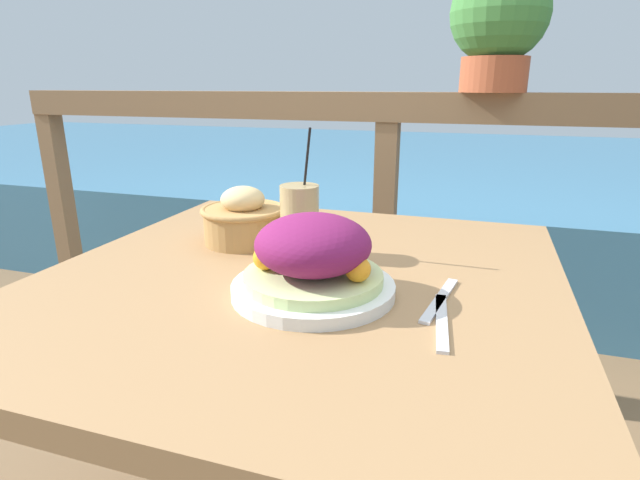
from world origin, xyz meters
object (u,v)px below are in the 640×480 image
(drink_glass, at_px, (300,220))
(bread_basket, at_px, (244,219))
(potted_plant, at_px, (499,22))
(salad_plate, at_px, (313,261))

(drink_glass, relative_size, bread_basket, 1.38)
(drink_glass, relative_size, potted_plant, 0.71)
(salad_plate, xyz_separation_m, bread_basket, (-0.23, 0.22, -0.01))
(salad_plate, xyz_separation_m, drink_glass, (-0.09, 0.18, 0.01))
(potted_plant, bearing_deg, bread_basket, -125.16)
(salad_plate, relative_size, potted_plant, 0.74)
(bread_basket, bearing_deg, potted_plant, 54.84)
(drink_glass, bearing_deg, salad_plate, -63.95)
(salad_plate, distance_m, drink_glass, 0.20)
(drink_glass, height_order, bread_basket, drink_glass)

